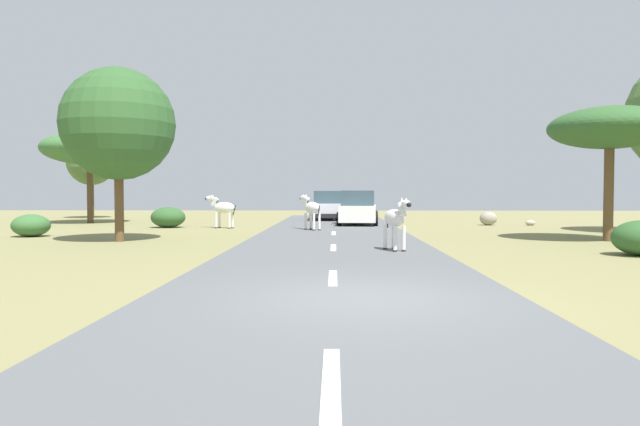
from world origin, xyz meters
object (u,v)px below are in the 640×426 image
at_px(tree_2, 89,149).
at_px(bush_1, 31,225).
at_px(tree_6, 610,129).
at_px(bush_0, 168,217).
at_px(rock_2, 530,223).
at_px(zebra_2, 223,208).
at_px(car_0, 328,206).
at_px(rock_1, 488,218).
at_px(tree_1, 91,162).
at_px(tree_3, 118,124).
at_px(zebra_1, 311,208).
at_px(car_1, 358,209).
at_px(zebra_0, 396,219).

relative_size(tree_2, bush_1, 3.56).
relative_size(tree_6, bush_1, 3.24).
xyz_separation_m(tree_6, bush_0, (-17.54, 7.25, -3.40)).
bearing_deg(tree_6, rock_2, 86.55).
height_order(zebra_2, tree_6, tree_6).
relative_size(tree_2, rock_2, 10.19).
distance_m(car_0, rock_1, 9.80).
bearing_deg(tree_2, rock_1, -3.75).
bearing_deg(tree_1, tree_3, -64.14).
bearing_deg(zebra_2, tree_3, -174.61).
bearing_deg(tree_1, rock_1, -17.81).
bearing_deg(tree_1, bush_0, -51.34).
height_order(car_0, tree_6, tree_6).
distance_m(tree_1, bush_0, 13.33).
distance_m(tree_2, rock_1, 21.80).
bearing_deg(tree_2, tree_6, -25.63).
distance_m(zebra_1, car_1, 4.94).
distance_m(zebra_0, car_0, 18.82).
bearing_deg(bush_0, car_0, 44.33).
distance_m(zebra_1, car_0, 9.79).
height_order(car_1, tree_2, tree_2).
bearing_deg(rock_2, tree_1, 163.29).
bearing_deg(car_0, tree_1, -7.20).
xyz_separation_m(car_1, tree_2, (-14.68, 1.66, 3.24)).
relative_size(zebra_2, tree_2, 0.32).
bearing_deg(rock_2, bush_0, -172.96).
bearing_deg(tree_1, zebra_2, -44.33).
bearing_deg(zebra_1, car_1, 29.92).
height_order(tree_6, rock_1, tree_6).
bearing_deg(rock_2, zebra_1, -157.80).
bearing_deg(zebra_2, tree_2, 83.96).
distance_m(zebra_1, rock_1, 10.14).
bearing_deg(zebra_2, zebra_1, -91.80).
bearing_deg(rock_2, zebra_2, -170.04).
height_order(zebra_2, car_1, car_1).
relative_size(zebra_0, tree_1, 0.29).
bearing_deg(rock_1, zebra_2, -167.96).
bearing_deg(tree_1, zebra_1, -39.40).
distance_m(zebra_2, car_1, 7.00).
distance_m(zebra_1, tree_2, 14.18).
height_order(car_0, tree_2, tree_2).
distance_m(zebra_1, rock_2, 12.02).
distance_m(zebra_2, tree_6, 16.55).
bearing_deg(car_1, tree_3, -126.96).
bearing_deg(zebra_2, bush_1, 151.33).
bearing_deg(rock_2, tree_6, -93.45).
height_order(zebra_2, tree_3, tree_3).
distance_m(zebra_2, rock_1, 13.57).
bearing_deg(tree_1, tree_6, -34.11).
height_order(tree_6, bush_1, tree_6).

